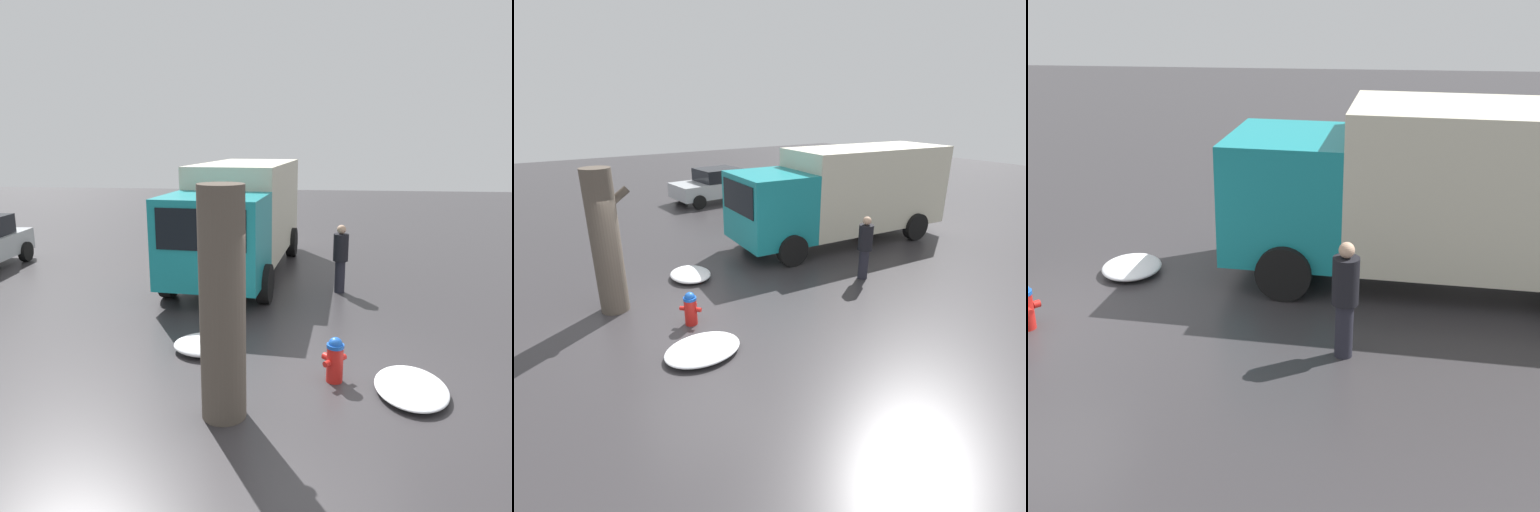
{
  "view_description": "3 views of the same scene",
  "coord_description": "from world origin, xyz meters",
  "views": [
    {
      "loc": [
        -7.13,
        0.46,
        3.63
      ],
      "look_at": [
        3.01,
        1.53,
        1.25
      ],
      "focal_mm": 35.0,
      "sensor_mm": 36.0,
      "label": 1
    },
    {
      "loc": [
        -2.71,
        -6.91,
        4.26
      ],
      "look_at": [
        2.38,
        0.6,
        0.81
      ],
      "focal_mm": 28.0,
      "sensor_mm": 36.0,
      "label": 2
    },
    {
      "loc": [
        4.7,
        -8.94,
        4.93
      ],
      "look_at": [
        3.67,
        1.42,
        0.73
      ],
      "focal_mm": 50.0,
      "sensor_mm": 36.0,
      "label": 3
    }
  ],
  "objects": [
    {
      "name": "ground_plane",
      "position": [
        0.0,
        0.0,
        0.0
      ],
      "size": [
        60.0,
        60.0,
        0.0
      ],
      "primitive_type": "plane",
      "color": "#333033"
    },
    {
      "name": "snow_pile_by_hydrant",
      "position": [
        0.93,
        2.18,
        0.11
      ],
      "size": [
        1.01,
        1.18,
        0.22
      ],
      "color": "white",
      "rests_on": "ground_plane"
    },
    {
      "name": "delivery_truck",
      "position": [
        6.45,
        2.3,
        1.63
      ],
      "size": [
        7.43,
        3.08,
        2.99
      ],
      "rotation": [
        0.0,
        0.0,
        1.48
      ],
      "color": "teal",
      "rests_on": "ground_plane"
    },
    {
      "name": "parked_car",
      "position": [
        5.58,
        9.87,
        0.76
      ],
      "size": [
        3.94,
        2.23,
        1.51
      ],
      "rotation": [
        0.0,
        0.0,
        1.63
      ],
      "color": "#ADB2B7",
      "rests_on": "ground_plane"
    },
    {
      "name": "pedestrian",
      "position": [
        4.66,
        -0.34,
        0.91
      ],
      "size": [
        0.36,
        0.36,
        1.66
      ],
      "rotation": [
        0.0,
        0.0,
        5.85
      ],
      "color": "#23232D",
      "rests_on": "ground_plane"
    }
  ]
}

